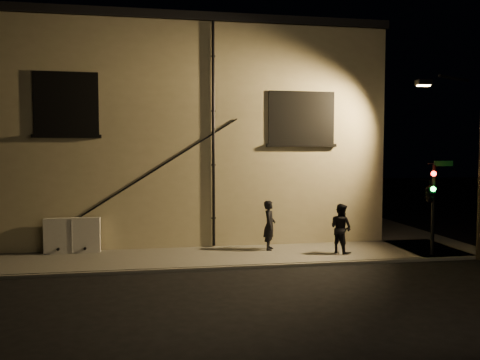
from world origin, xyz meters
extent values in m
plane|color=black|center=(0.00, 0.00, 0.00)|extent=(90.00, 90.00, 0.00)
cube|color=#5D5C54|center=(-3.00, 1.50, 0.06)|extent=(20.00, 3.00, 0.12)
cube|color=#5D5C54|center=(6.50, 8.00, 0.06)|extent=(3.00, 16.00, 0.12)
cube|color=tan|center=(-3.00, 9.00, 4.25)|extent=(16.00, 12.00, 8.50)
cube|color=black|center=(-3.00, 9.00, 8.65)|extent=(16.20, 12.20, 0.30)
cube|color=black|center=(-7.00, 2.98, 5.40)|extent=(2.20, 0.10, 2.20)
cube|color=black|center=(-7.00, 3.00, 5.40)|extent=(1.98, 0.05, 1.98)
cube|color=black|center=(1.60, 2.98, 5.00)|extent=(2.60, 0.10, 2.00)
cube|color=#A5B28C|center=(1.60, 3.00, 5.00)|extent=(2.38, 0.05, 1.78)
cylinder|color=black|center=(-1.80, 2.92, 4.31)|extent=(0.11, 0.11, 8.30)
cylinder|color=black|center=(-4.00, 2.95, 3.00)|extent=(5.96, 0.04, 3.75)
cylinder|color=black|center=(-3.88, 2.95, 3.06)|extent=(5.96, 0.04, 3.75)
cube|color=beige|center=(-6.84, 2.70, 0.74)|extent=(1.90, 0.32, 1.25)
imported|color=black|center=(0.15, 2.06, 1.02)|extent=(0.61, 0.76, 1.80)
imported|color=black|center=(2.52, 1.15, 0.99)|extent=(0.98, 1.06, 1.75)
cylinder|color=black|center=(5.52, 0.30, 1.68)|extent=(0.12, 0.12, 3.12)
imported|color=black|center=(5.30, 0.18, 2.34)|extent=(0.71, 1.92, 0.76)
sphere|color=#FF140C|center=(5.32, 0.00, 2.96)|extent=(0.17, 0.17, 0.17)
sphere|color=#14FF3F|center=(5.32, 0.00, 2.44)|extent=(0.17, 0.17, 0.17)
cube|color=#0C4C1E|center=(5.87, 0.30, 3.29)|extent=(0.70, 0.03, 0.18)
cylinder|color=black|center=(6.24, 0.38, 6.22)|extent=(1.70, 0.93, 0.10)
cube|color=black|center=(5.44, 0.93, 6.13)|extent=(0.55, 0.28, 0.18)
cube|color=#FFC672|center=(5.44, 0.93, 6.03)|extent=(0.42, 0.20, 0.04)
camera|label=1|loc=(-3.71, -14.40, 3.72)|focal=35.00mm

